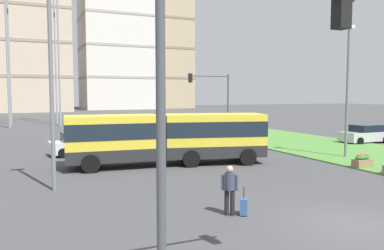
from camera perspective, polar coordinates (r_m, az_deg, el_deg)
The scene contains 15 objects.
ground_plane at distance 13.64m, azimuth 23.01°, elevation -13.65°, with size 260.00×260.00×0.00m, color #424244.
grass_median at distance 29.12m, azimuth 25.48°, elevation -4.05°, with size 10.00×70.00×0.08m, color #4C8438.
articulated_bus at distance 22.69m, azimuth -3.63°, elevation -1.83°, with size 11.99×4.43×3.00m.
car_white_van at distance 27.70m, azimuth -16.13°, elevation -2.72°, with size 4.56×2.37×1.58m.
car_silver_hatch at distance 36.28m, azimuth 24.45°, elevation -1.27°, with size 4.41×2.05×1.58m.
pedestrian_crossing at distance 13.38m, azimuth 5.66°, elevation -9.18°, with size 0.50×0.37×1.74m.
rolling_suitcase at distance 13.62m, azimuth 7.74°, elevation -11.97°, with size 0.40×0.43×0.97m.
flower_planter_2 at distance 23.79m, azimuth 24.12°, elevation -4.91°, with size 1.10×0.56×0.74m.
traffic_light_near_left at distance 6.73m, azimuth 6.06°, elevation 5.68°, with size 4.15×0.28×6.27m.
traffic_light_far_right at distance 34.60m, azimuth 3.45°, elevation 4.54°, with size 4.15×0.28×6.04m.
streetlight_left at distance 17.42m, azimuth -20.33°, elevation 7.04°, with size 0.70×0.28×9.14m.
streetlight_median at distance 27.03m, azimuth 22.24°, elevation 5.48°, with size 0.70×0.28×8.66m.
apartment_tower_westcentre at distance 106.60m, azimuth -22.54°, elevation 12.96°, with size 16.59×19.32×40.70m.
apartment_tower_centre at distance 118.15m, azimuth -11.07°, elevation 15.18°, with size 21.07×18.17×52.20m.
apartment_tower_eastcentre at distance 124.58m, azimuth -5.07°, elevation 12.97°, with size 18.00×17.77×44.82m.
Camera 1 is at (-9.49, -8.86, 4.18)m, focal length 35.66 mm.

